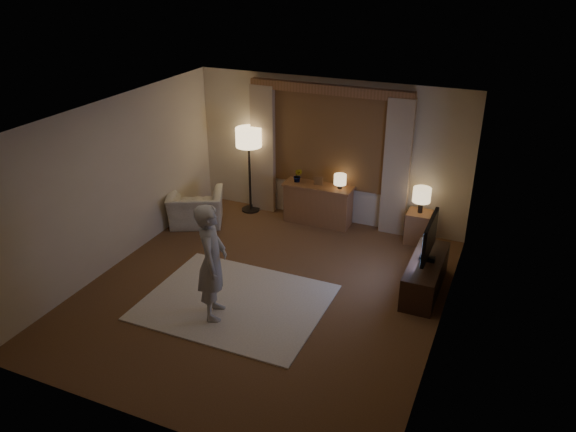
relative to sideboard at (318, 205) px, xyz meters
The scene contains 13 objects.
room 2.23m from the sideboard, 87.36° to the right, with size 5.04×5.54×2.64m.
rug 2.94m from the sideboard, 92.89° to the right, with size 2.50×2.00×0.02m, color silver.
sideboard is the anchor object (origin of this frame).
picture_frame 0.45m from the sideboard, behind, with size 0.16×0.02×0.20m, color brown.
plant 0.64m from the sideboard, behind, with size 0.17×0.13×0.30m, color #999999.
table_lamp_sideboard 0.68m from the sideboard, ahead, with size 0.22×0.22×0.30m.
floor_lamp 1.71m from the sideboard, behind, with size 0.48×0.48×1.63m.
armchair 2.22m from the sideboard, 154.99° to the right, with size 0.96×0.84×0.63m, color beige.
side_table 1.84m from the sideboard, ahead, with size 0.40×0.40×0.56m, color brown.
table_lamp_side 1.91m from the sideboard, ahead, with size 0.30×0.30×0.44m.
tv_stand 2.71m from the sideboard, 34.16° to the right, with size 0.45×1.40×0.50m, color black.
tv 2.76m from the sideboard, 34.18° to the right, with size 0.22×0.91×0.65m.
person 3.34m from the sideboard, 94.39° to the right, with size 0.60×0.39×1.64m, color #B6B0A8.
Camera 1 is at (3.10, -6.25, 4.50)m, focal length 35.00 mm.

